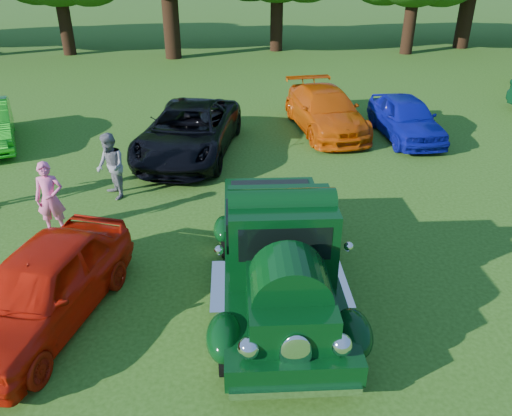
{
  "coord_description": "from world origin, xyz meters",
  "views": [
    {
      "loc": [
        0.03,
        -6.66,
        5.69
      ],
      "look_at": [
        0.46,
        2.05,
        1.1
      ],
      "focal_mm": 35.0,
      "sensor_mm": 36.0,
      "label": 1
    }
  ],
  "objects_px": {
    "back_car_blue": "(406,117)",
    "spectator_pink": "(50,198)",
    "back_car_orange": "(325,110)",
    "hero_pickup": "(279,254)",
    "red_convertible": "(42,287)",
    "back_car_black": "(189,131)",
    "spectator_grey": "(111,167)"
  },
  "relations": [
    {
      "from": "back_car_blue",
      "to": "spectator_pink",
      "type": "bearing_deg",
      "value": -152.73
    },
    {
      "from": "back_car_blue",
      "to": "back_car_orange",
      "type": "bearing_deg",
      "value": 157.8
    },
    {
      "from": "hero_pickup",
      "to": "spectator_pink",
      "type": "relative_size",
      "value": 3.16
    },
    {
      "from": "red_convertible",
      "to": "back_car_blue",
      "type": "distance_m",
      "value": 12.55
    },
    {
      "from": "hero_pickup",
      "to": "back_car_black",
      "type": "distance_m",
      "value": 7.43
    },
    {
      "from": "hero_pickup",
      "to": "back_car_blue",
      "type": "distance_m",
      "value": 9.69
    },
    {
      "from": "back_car_blue",
      "to": "red_convertible",
      "type": "bearing_deg",
      "value": -138.88
    },
    {
      "from": "back_car_black",
      "to": "back_car_blue",
      "type": "relative_size",
      "value": 1.35
    },
    {
      "from": "red_convertible",
      "to": "hero_pickup",
      "type": "bearing_deg",
      "value": 23.05
    },
    {
      "from": "spectator_pink",
      "to": "hero_pickup",
      "type": "bearing_deg",
      "value": -33.12
    },
    {
      "from": "red_convertible",
      "to": "back_car_blue",
      "type": "height_order",
      "value": "red_convertible"
    },
    {
      "from": "red_convertible",
      "to": "back_car_black",
      "type": "bearing_deg",
      "value": 91.98
    },
    {
      "from": "back_car_black",
      "to": "back_car_orange",
      "type": "relative_size",
      "value": 1.11
    },
    {
      "from": "back_car_blue",
      "to": "spectator_pink",
      "type": "distance_m",
      "value": 11.31
    },
    {
      "from": "hero_pickup",
      "to": "back_car_blue",
      "type": "relative_size",
      "value": 1.32
    },
    {
      "from": "hero_pickup",
      "to": "spectator_pink",
      "type": "xyz_separation_m",
      "value": [
        -4.76,
        2.54,
        -0.06
      ]
    },
    {
      "from": "back_car_black",
      "to": "back_car_blue",
      "type": "height_order",
      "value": "back_car_black"
    },
    {
      "from": "hero_pickup",
      "to": "spectator_grey",
      "type": "height_order",
      "value": "hero_pickup"
    },
    {
      "from": "back_car_orange",
      "to": "spectator_grey",
      "type": "xyz_separation_m",
      "value": [
        -6.24,
        -4.94,
        0.14
      ]
    },
    {
      "from": "red_convertible",
      "to": "spectator_grey",
      "type": "relative_size",
      "value": 2.39
    },
    {
      "from": "back_car_blue",
      "to": "spectator_grey",
      "type": "height_order",
      "value": "spectator_grey"
    },
    {
      "from": "spectator_grey",
      "to": "back_car_black",
      "type": "bearing_deg",
      "value": 118.65
    },
    {
      "from": "back_car_black",
      "to": "spectator_pink",
      "type": "relative_size",
      "value": 3.25
    },
    {
      "from": "hero_pickup",
      "to": "back_car_black",
      "type": "height_order",
      "value": "hero_pickup"
    },
    {
      "from": "hero_pickup",
      "to": "spectator_grey",
      "type": "bearing_deg",
      "value": 131.93
    },
    {
      "from": "spectator_pink",
      "to": "back_car_blue",
      "type": "bearing_deg",
      "value": 25.68
    },
    {
      "from": "red_convertible",
      "to": "back_car_orange",
      "type": "bearing_deg",
      "value": 72.41
    },
    {
      "from": "back_car_black",
      "to": "back_car_orange",
      "type": "bearing_deg",
      "value": 34.15
    },
    {
      "from": "spectator_grey",
      "to": "spectator_pink",
      "type": "bearing_deg",
      "value": -59.98
    },
    {
      "from": "red_convertible",
      "to": "spectator_grey",
      "type": "distance_m",
      "value": 4.74
    },
    {
      "from": "back_car_orange",
      "to": "hero_pickup",
      "type": "bearing_deg",
      "value": -112.72
    },
    {
      "from": "hero_pickup",
      "to": "back_car_orange",
      "type": "distance_m",
      "value": 9.5
    }
  ]
}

